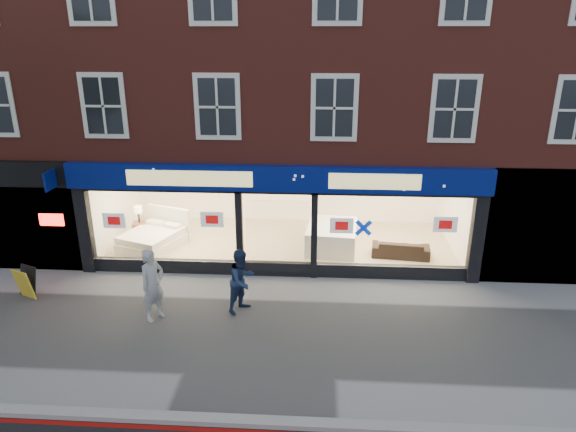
# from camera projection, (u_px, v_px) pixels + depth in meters

# --- Properties ---
(ground) EXTENTS (120.00, 120.00, 0.00)m
(ground) POSITION_uv_depth(u_px,v_px,m) (266.00, 334.00, 11.94)
(ground) COLOR gray
(ground) RESTS_ON ground
(kerb_line) EXTENTS (60.00, 0.10, 0.01)m
(kerb_line) POSITION_uv_depth(u_px,v_px,m) (248.00, 432.00, 9.03)
(kerb_line) COLOR #8C0A07
(kerb_line) RESTS_ON ground
(kerb_stone) EXTENTS (60.00, 0.25, 0.12)m
(kerb_stone) POSITION_uv_depth(u_px,v_px,m) (250.00, 421.00, 9.20)
(kerb_stone) COLOR gray
(kerb_stone) RESTS_ON ground
(showroom_floor) EXTENTS (11.00, 4.50, 0.10)m
(showroom_floor) POSITION_uv_depth(u_px,v_px,m) (282.00, 244.00, 16.85)
(showroom_floor) COLOR tan
(showroom_floor) RESTS_ON ground
(building) EXTENTS (19.00, 8.26, 10.30)m
(building) POSITION_uv_depth(u_px,v_px,m) (285.00, 30.00, 16.16)
(building) COLOR maroon
(building) RESTS_ON ground
(display_bed) EXTENTS (2.15, 2.35, 1.08)m
(display_bed) POSITION_uv_depth(u_px,v_px,m) (154.00, 237.00, 16.43)
(display_bed) COLOR white
(display_bed) RESTS_ON showroom_floor
(bedside_table) EXTENTS (0.53, 0.53, 0.55)m
(bedside_table) POSITION_uv_depth(u_px,v_px,m) (140.00, 230.00, 17.12)
(bedside_table) COLOR brown
(bedside_table) RESTS_ON showroom_floor
(mattress_stack) EXTENTS (1.69, 2.05, 0.76)m
(mattress_stack) POSITION_uv_depth(u_px,v_px,m) (332.00, 237.00, 16.30)
(mattress_stack) COLOR silver
(mattress_stack) RESTS_ON showroom_floor
(sofa) EXTENTS (1.81, 0.88, 0.51)m
(sofa) POSITION_uv_depth(u_px,v_px,m) (401.00, 248.00, 15.72)
(sofa) COLOR black
(sofa) RESTS_ON showroom_floor
(a_board) EXTENTS (0.65, 0.55, 0.85)m
(a_board) POSITION_uv_depth(u_px,v_px,m) (26.00, 283.00, 13.45)
(a_board) COLOR gold
(a_board) RESTS_ON ground
(pedestrian_grey) EXTENTS (0.72, 0.79, 1.82)m
(pedestrian_grey) POSITION_uv_depth(u_px,v_px,m) (153.00, 285.00, 12.30)
(pedestrian_grey) COLOR #A0A3A8
(pedestrian_grey) RESTS_ON ground
(pedestrian_blue) EXTENTS (0.97, 1.01, 1.65)m
(pedestrian_blue) POSITION_uv_depth(u_px,v_px,m) (242.00, 280.00, 12.70)
(pedestrian_blue) COLOR #1A2849
(pedestrian_blue) RESTS_ON ground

